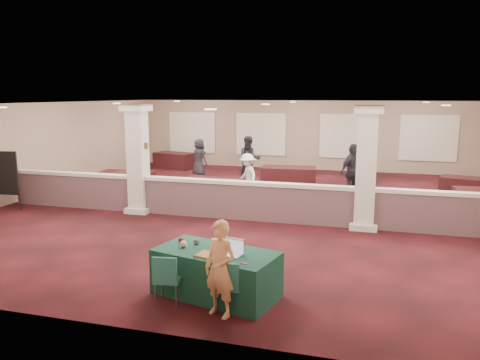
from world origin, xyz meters
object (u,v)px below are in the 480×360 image
(conf_chair_main, at_px, (227,282))
(far_table_front_center, at_px, (213,190))
(easel_board, at_px, (1,174))
(attendee_c, at_px, (352,172))
(far_table_back_right, at_px, (468,188))
(far_table_back_left, at_px, (174,161))
(woman, at_px, (220,269))
(near_table, at_px, (216,273))
(attendee_d, at_px, (199,157))
(attendee_b, at_px, (248,176))
(far_table_back_center, at_px, (289,178))
(conf_chair_side, at_px, (167,276))
(attendee_a, at_px, (249,160))
(far_table_front_left, at_px, (126,182))

(conf_chair_main, relative_size, far_table_front_center, 0.46)
(easel_board, height_order, attendee_c, attendee_c)
(far_table_back_right, height_order, attendee_c, attendee_c)
(far_table_back_left, bearing_deg, woman, -63.74)
(easel_board, relative_size, far_table_front_center, 0.97)
(near_table, relative_size, far_table_back_right, 1.21)
(woman, bearing_deg, easel_board, 172.43)
(easel_board, relative_size, far_table_back_left, 0.99)
(near_table, distance_m, attendee_d, 12.30)
(far_table_back_right, relative_size, attendee_b, 1.15)
(easel_board, bearing_deg, far_table_back_right, 15.94)
(conf_chair_main, height_order, woman, woman)
(conf_chair_main, bearing_deg, far_table_front_center, 103.29)
(near_table, distance_m, easel_board, 8.92)
(far_table_back_left, bearing_deg, far_table_front_center, -56.64)
(easel_board, distance_m, far_table_back_center, 9.61)
(conf_chair_main, xyz_separation_m, woman, (-0.08, -0.12, 0.26))
(far_table_front_center, bearing_deg, far_table_back_left, 123.36)
(easel_board, bearing_deg, far_table_back_center, 30.43)
(attendee_b, bearing_deg, near_table, -30.34)
(near_table, height_order, conf_chair_side, conf_chair_side)
(conf_chair_main, bearing_deg, far_table_back_right, 55.22)
(far_table_front_center, relative_size, attendee_b, 1.24)
(far_table_back_right, bearing_deg, attendee_b, -164.78)
(easel_board, relative_size, attendee_d, 1.14)
(attendee_a, xyz_separation_m, attendee_c, (4.03, -1.94, 0.00))
(attendee_d, bearing_deg, attendee_a, -173.40)
(woman, distance_m, attendee_a, 11.33)
(near_table, xyz_separation_m, attendee_a, (-2.09, 10.37, 0.53))
(attendee_c, bearing_deg, far_table_front_center, 145.22)
(conf_chair_main, height_order, far_table_back_right, conf_chair_main)
(far_table_back_left, bearing_deg, far_table_back_right, -15.13)
(conf_chair_main, height_order, far_table_front_center, conf_chair_main)
(far_table_front_center, relative_size, attendee_c, 1.01)
(conf_chair_main, relative_size, woman, 0.56)
(attendee_b, xyz_separation_m, attendee_d, (-3.12, 3.67, 0.05))
(far_table_back_center, xyz_separation_m, far_table_back_right, (6.13, 0.00, -0.05))
(near_table, bearing_deg, attendee_c, 90.57)
(far_table_front_left, bearing_deg, easel_board, -121.38)
(attendee_a, bearing_deg, conf_chair_side, -103.17)
(conf_chair_side, bearing_deg, near_table, 32.99)
(woman, bearing_deg, attendee_b, 123.17)
(near_table, relative_size, attendee_d, 1.31)
(near_table, bearing_deg, far_table_front_center, 122.87)
(easel_board, xyz_separation_m, far_table_front_center, (5.59, 2.97, -0.78))
(far_table_back_right, height_order, attendee_a, attendee_a)
(woman, bearing_deg, conf_chair_side, -165.65)
(far_table_front_left, bearing_deg, far_table_front_center, -8.49)
(conf_chair_side, distance_m, far_table_back_left, 14.76)
(attendee_b, bearing_deg, far_table_back_center, 110.14)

